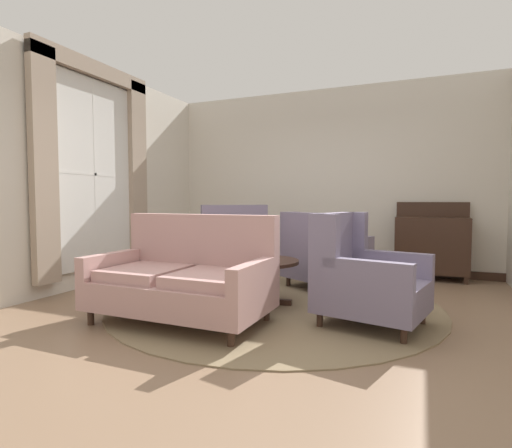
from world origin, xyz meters
TOP-DOWN VIEW (x-y plane):
  - ground at (0.00, 0.00)m, footprint 7.64×7.64m
  - wall_back at (0.00, 2.73)m, footprint 5.41×0.08m
  - wall_left at (-2.62, 0.82)m, footprint 0.08×3.82m
  - baseboard_back at (0.00, 2.67)m, footprint 5.25×0.03m
  - area_rug at (0.00, 0.30)m, footprint 3.54×3.54m
  - window_with_curtains at (-2.53, 0.31)m, footprint 0.12×1.94m
  - coffee_table at (-0.14, 0.22)m, footprint 0.86×0.86m
  - porcelain_vase at (-0.14, 0.28)m, footprint 0.15×0.15m
  - settee at (-0.57, -0.62)m, footprint 1.65×0.92m
  - armchair_back_corner at (1.00, -0.08)m, footprint 1.04×0.95m
  - armchair_far_left at (-0.94, 1.15)m, footprint 1.23×1.24m
  - armchair_beside_settee at (0.31, 1.28)m, footprint 1.16×1.20m
  - sideboard at (1.61, 2.43)m, footprint 0.98×0.39m

SIDE VIEW (x-z plane):
  - ground at x=0.00m, z-range 0.00..0.00m
  - area_rug at x=0.00m, z-range 0.00..0.01m
  - baseboard_back at x=0.00m, z-range 0.00..0.12m
  - settee at x=-0.57m, z-range -0.10..0.90m
  - coffee_table at x=-0.14m, z-range 0.15..0.65m
  - armchair_beside_settee at x=0.31m, z-range -0.07..0.92m
  - armchair_back_corner at x=1.00m, z-range -0.08..0.94m
  - armchair_far_left at x=-0.94m, z-range -0.10..0.98m
  - sideboard at x=1.61m, z-range -0.05..1.07m
  - porcelain_vase at x=-0.14m, z-range 0.46..0.77m
  - wall_back at x=0.00m, z-range 0.00..2.94m
  - wall_left at x=-2.62m, z-range 0.00..2.94m
  - window_with_curtains at x=-2.53m, z-range 0.26..3.03m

